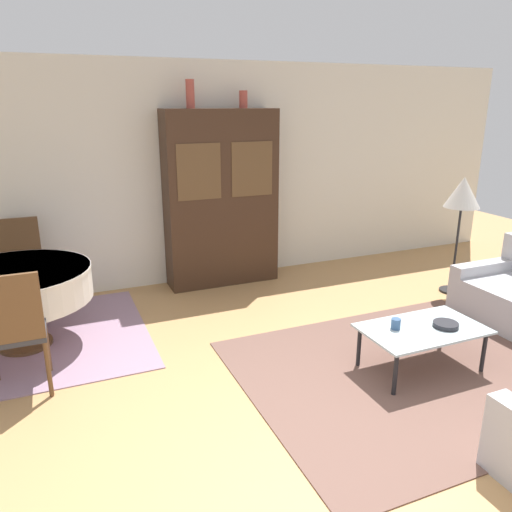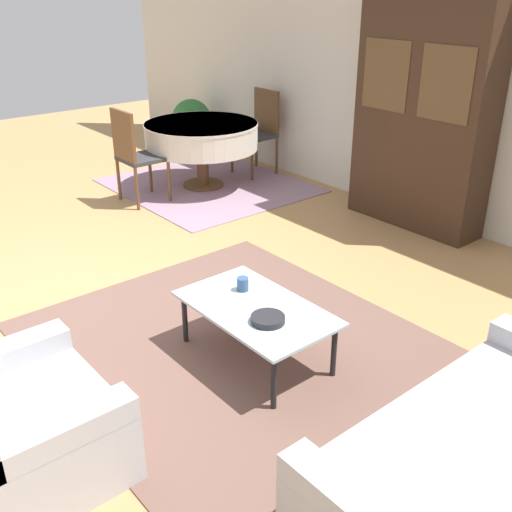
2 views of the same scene
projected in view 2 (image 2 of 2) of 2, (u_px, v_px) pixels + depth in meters
The scene contains 14 objects.
ground_plane at pixel (77, 306), 4.59m from camera, with size 14.00×14.00×0.00m, color tan.
wall_back at pixel (395, 78), 6.11m from camera, with size 10.00×0.06×2.70m.
area_rug at pixel (243, 351), 4.03m from camera, with size 2.83×2.34×0.01m.
dining_rug at pixel (209, 185), 7.21m from camera, with size 2.20×1.98×0.01m.
couch at pixel (502, 470), 2.70m from camera, with size 0.95×1.77×0.81m.
armchair at pixel (11, 428), 2.94m from camera, with size 0.93×0.83×0.78m.
coffee_table at pixel (256, 311), 3.82m from camera, with size 1.04×0.62×0.38m.
display_cabinet at pixel (423, 118), 5.69m from camera, with size 1.38×0.41×2.15m.
dining_table at pixel (201, 136), 6.93m from camera, with size 1.32×1.32×0.76m.
dining_chair_near at pixel (134, 151), 6.44m from camera, with size 0.44×0.44×1.02m.
dining_chair_far at pixel (260, 127), 7.46m from camera, with size 0.44×0.44×1.02m.
cup at pixel (243, 284), 3.98m from camera, with size 0.08×0.08×0.09m.
bowl at pixel (268, 319), 3.63m from camera, with size 0.21×0.21×0.04m.
potted_plant at pixel (192, 121), 8.37m from camera, with size 0.54×0.54×0.75m.
Camera 2 is at (3.95, -1.49, 2.30)m, focal length 42.00 mm.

